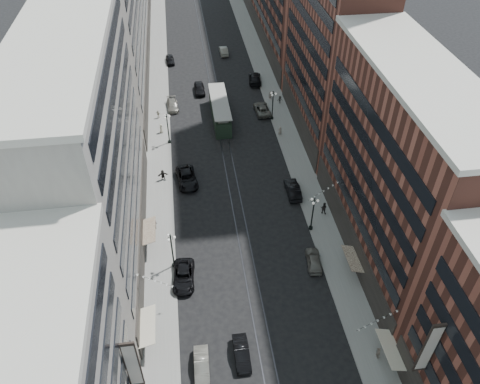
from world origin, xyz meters
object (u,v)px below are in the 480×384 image
car_7 (187,178)px  car_10 (293,189)px  pedestrian_7 (324,208)px  pedestrian_9 (280,100)px  car_14 (224,51)px  car_5 (242,353)px  car_11 (262,109)px  car_4 (314,260)px  pedestrian_4 (378,353)px  car_8 (172,105)px  lamppost_se_far (313,213)px  streetcar (220,111)px  car_9 (170,60)px  pedestrian_8 (280,131)px  car_1 (202,365)px  pedestrian_2 (154,224)px  pedestrian_5 (163,175)px  lamppost_se_mid (273,104)px  lamppost_sw_far (172,250)px  car_12 (255,78)px  car_13 (199,89)px  pedestrian_extra_0 (161,128)px  lamppost_sw_mid (168,128)px  car_2 (184,276)px  pedestrian_6 (158,114)px  pedestrian_extra_1 (270,95)px

car_7 → car_10: size_ratio=1.19×
pedestrian_7 → pedestrian_9: bearing=-60.5°
car_10 → car_14: size_ratio=1.06×
car_5 → car_11: car_11 is taller
car_4 → pedestrian_4: size_ratio=2.83×
car_8 → car_10: car_10 is taller
car_5 → pedestrian_7: bearing=54.1°
lamppost_se_far → streetcar: (-9.20, 29.49, -1.40)m
streetcar → pedestrian_7: bearing=-66.3°
lamppost_se_far → car_8: bearing=117.1°
car_5 → car_9: bearing=94.2°
pedestrian_4 → pedestrian_8: 41.76m
car_1 → pedestrian_2: 21.45m
car_4 → car_1: bearing=45.4°
streetcar → pedestrian_4: 50.05m
pedestrian_5 → car_9: bearing=78.7°
car_1 → lamppost_se_mid: bearing=72.5°
car_4 → car_9: 61.81m
lamppost_sw_far → car_7: bearing=81.6°
lamppost_sw_far → car_1: (2.40, -14.03, -2.39)m
car_12 → car_13: bearing=20.0°
car_4 → car_11: (-0.22, 36.60, 0.02)m
lamppost_se_far → car_13: (-12.19, 39.69, -2.26)m
car_13 → streetcar: bearing=-74.6°
pedestrian_4 → car_4: bearing=19.6°
car_9 → pedestrian_5: bearing=-96.8°
lamppost_se_far → car_7: 20.30m
lamppost_se_far → lamppost_se_mid: bearing=90.0°
lamppost_se_far → pedestrian_2: size_ratio=3.07×
lamppost_sw_far → car_12: lamppost_sw_far is taller
car_10 → pedestrian_extra_0: 26.56m
streetcar → lamppost_se_far: bearing=-72.7°
car_8 → car_14: car_14 is taller
pedestrian_5 → pedestrian_9: bearing=33.6°
lamppost_se_far → pedestrian_8: 22.57m
lamppost_sw_far → car_9: (0.80, 57.60, -2.37)m
lamppost_sw_far → car_8: lamppost_sw_far is taller
lamppost_sw_mid → lamppost_se_far: 29.45m
car_2 → pedestrian_6: 37.58m
lamppost_se_far → car_5: 21.05m
lamppost_sw_far → car_14: lamppost_sw_far is taller
car_11 → pedestrian_9: bearing=-148.7°
car_5 → pedestrian_extra_1: bearing=75.8°
car_8 → pedestrian_extra_1: size_ratio=2.96×
car_2 → pedestrian_extra_0: 32.66m
car_7 → pedestrian_extra_0: bearing=98.0°
car_2 → pedestrian_2: pedestrian_2 is taller
car_10 → pedestrian_7: (3.29, -4.73, 0.24)m
car_9 → pedestrian_4: bearing=-78.9°
car_12 → lamppost_se_far: bearing=97.7°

